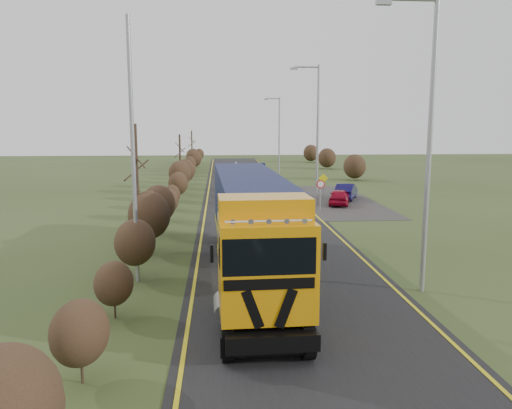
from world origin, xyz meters
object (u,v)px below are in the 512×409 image
object	(u,v)px
streetlight_near	(426,133)
lorry	(251,221)
speed_sign	(321,189)
car_blue_sedan	(346,191)
car_red_hatchback	(339,197)

from	to	relation	value
streetlight_near	lorry	bearing A→B (deg)	163.49
lorry	streetlight_near	world-z (taller)	streetlight_near
lorry	streetlight_near	size ratio (longest dim) A/B	1.44
speed_sign	lorry	bearing A→B (deg)	-110.73
car_blue_sedan	speed_sign	bearing A→B (deg)	80.21
streetlight_near	speed_sign	world-z (taller)	streetlight_near
streetlight_near	speed_sign	bearing A→B (deg)	90.19
speed_sign	car_red_hatchback	bearing A→B (deg)	48.96
car_red_hatchback	streetlight_near	size ratio (longest dim) A/B	0.35
car_red_hatchback	speed_sign	size ratio (longest dim) A/B	1.67
car_blue_sedan	speed_sign	world-z (taller)	speed_sign
car_red_hatchback	speed_sign	distance (m)	3.01
lorry	streetlight_near	xyz separation A→B (m)	(5.99, -1.78, 3.37)
car_red_hatchback	streetlight_near	bearing A→B (deg)	101.47
car_blue_sedan	streetlight_near	size ratio (longest dim) A/B	0.38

